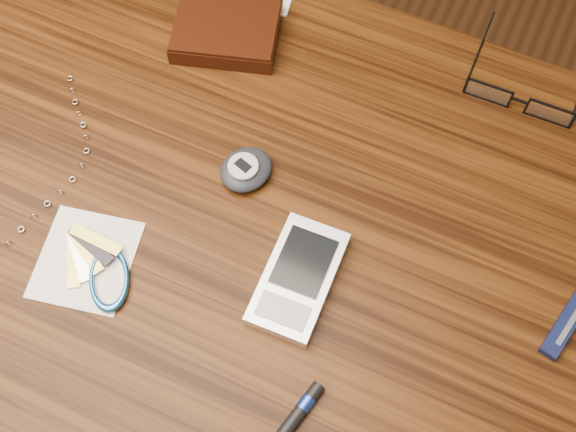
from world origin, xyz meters
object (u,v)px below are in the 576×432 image
object	(u,v)px
wallet_and_card	(227,28)
notepad_keys	(97,268)
pedometer	(246,169)
eyeglasses	(520,98)
desk	(222,253)
pda_phone	(298,278)
pocket_knife	(566,324)

from	to	relation	value
wallet_and_card	notepad_keys	size ratio (longest dim) A/B	1.34
notepad_keys	pedometer	bearing A→B (deg)	61.45
eyeglasses	desk	bearing A→B (deg)	-132.64
wallet_and_card	pda_phone	size ratio (longest dim) A/B	1.40
pda_phone	notepad_keys	size ratio (longest dim) A/B	0.96
wallet_and_card	eyeglasses	world-z (taller)	eyeglasses
notepad_keys	pocket_knife	distance (m)	0.48
pda_phone	pocket_knife	distance (m)	0.27
desk	pda_phone	size ratio (longest dim) A/B	7.75
eyeglasses	pocket_knife	bearing A→B (deg)	-63.04
wallet_and_card	pedometer	bearing A→B (deg)	-57.27
pda_phone	wallet_and_card	bearing A→B (deg)	129.37
pda_phone	pedometer	xyz separation A→B (m)	(-0.10, 0.09, 0.00)
wallet_and_card	pocket_knife	xyz separation A→B (m)	(0.47, -0.19, -0.01)
notepad_keys	pocket_knife	xyz separation A→B (m)	(0.46, 0.14, 0.00)
wallet_and_card	notepad_keys	bearing A→B (deg)	-87.26
pedometer	pocket_knife	world-z (taller)	pedometer
desk	pda_phone	world-z (taller)	pda_phone
desk	pda_phone	distance (m)	0.16
pocket_knife	desk	bearing A→B (deg)	-174.16
eyeglasses	wallet_and_card	bearing A→B (deg)	-171.90
notepad_keys	desk	bearing A→B (deg)	52.11
wallet_and_card	eyeglasses	bearing A→B (deg)	8.10
pda_phone	pedometer	bearing A→B (deg)	138.79
desk	wallet_and_card	world-z (taller)	wallet_and_card
pedometer	notepad_keys	world-z (taller)	pedometer
pedometer	pocket_knife	bearing A→B (deg)	-3.54
wallet_and_card	pda_phone	world-z (taller)	wallet_and_card
pedometer	notepad_keys	size ratio (longest dim) A/B	0.55
desk	wallet_and_card	distance (m)	0.27
desk	wallet_and_card	size ratio (longest dim) A/B	5.55
desk	eyeglasses	distance (m)	0.39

